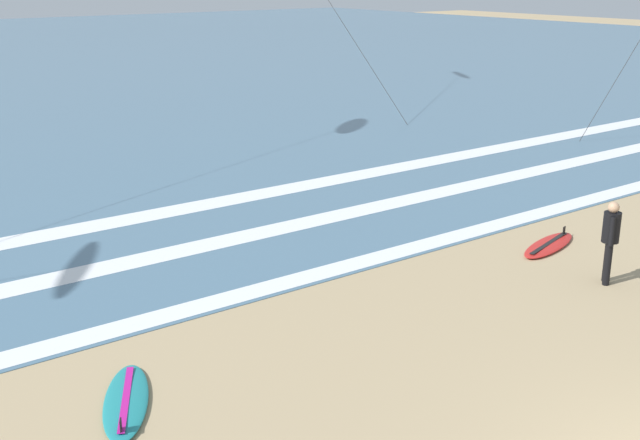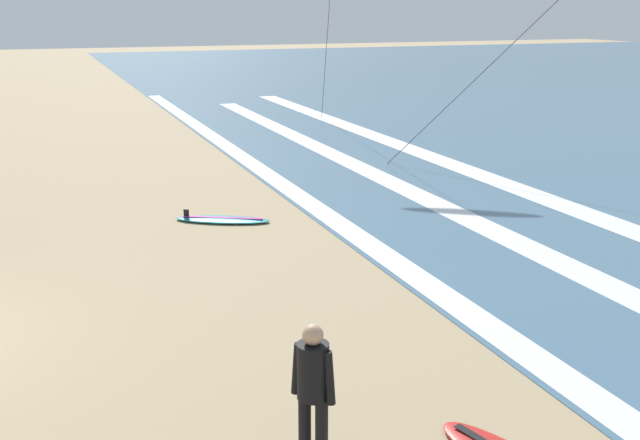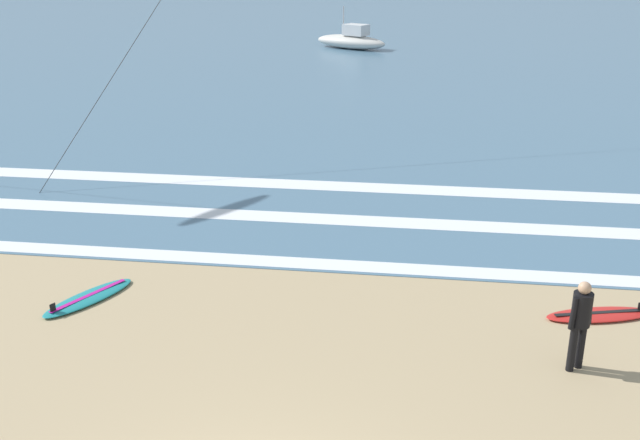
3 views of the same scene
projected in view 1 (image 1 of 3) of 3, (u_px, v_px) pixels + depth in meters
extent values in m
cube|color=white|center=(242.00, 295.00, 14.56)|extent=(55.65, 0.58, 0.01)
cube|color=white|center=(241.00, 237.00, 17.67)|extent=(49.62, 0.76, 0.01)
cube|color=white|center=(117.00, 222.00, 18.77)|extent=(50.72, 0.87, 0.01)
cylinder|color=black|center=(608.00, 264.00, 14.93)|extent=(0.13, 0.13, 0.82)
cylinder|color=black|center=(607.00, 261.00, 15.12)|extent=(0.13, 0.13, 0.82)
cylinder|color=black|center=(611.00, 227.00, 14.82)|extent=(0.32, 0.32, 0.58)
cylinder|color=black|center=(612.00, 232.00, 14.65)|extent=(0.16, 0.15, 0.56)
cylinder|color=black|center=(611.00, 226.00, 15.00)|extent=(0.16, 0.15, 0.56)
sphere|color=tan|center=(614.00, 207.00, 14.70)|extent=(0.21, 0.21, 0.21)
ellipsoid|color=teal|center=(126.00, 401.00, 10.92)|extent=(1.51, 2.14, 0.09)
cube|color=#BF198C|center=(126.00, 398.00, 10.90)|extent=(0.92, 1.63, 0.01)
cube|color=black|center=(121.00, 425.00, 10.11)|extent=(0.07, 0.11, 0.16)
ellipsoid|color=red|center=(549.00, 245.00, 17.09)|extent=(2.18, 1.12, 0.09)
cube|color=black|center=(549.00, 243.00, 17.07)|extent=(1.75, 0.56, 0.01)
cube|color=black|center=(564.00, 230.00, 17.66)|extent=(0.12, 0.05, 0.16)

